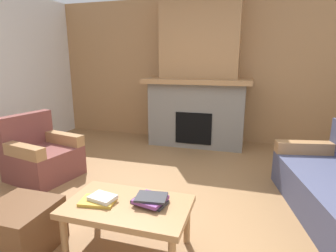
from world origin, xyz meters
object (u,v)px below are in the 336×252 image
object	(u,v)px
armchair	(41,156)
coffee_table	(128,210)
ottoman	(21,227)
fireplace	(198,82)

from	to	relation	value
armchair	coffee_table	world-z (taller)	armchair
coffee_table	ottoman	xyz separation A→B (m)	(-0.86, -0.23, -0.18)
fireplace	coffee_table	bearing A→B (deg)	-89.69
armchair	ottoman	world-z (taller)	armchair
fireplace	coffee_table	distance (m)	3.28
armchair	coffee_table	bearing A→B (deg)	-30.82
armchair	ottoman	xyz separation A→B (m)	(0.88, -1.27, -0.09)
armchair	ottoman	bearing A→B (deg)	-55.24
coffee_table	ottoman	bearing A→B (deg)	-165.02
coffee_table	armchair	bearing A→B (deg)	149.18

